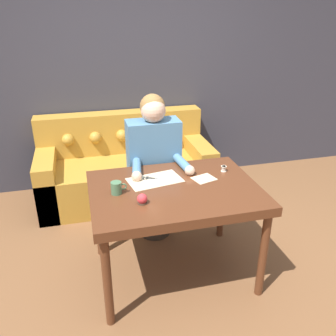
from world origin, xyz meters
name	(u,v)px	position (x,y,z in m)	size (l,w,h in m)	color
ground_plane	(182,280)	(0.00, 0.00, 0.00)	(16.00, 16.00, 0.00)	brown
wall_back	(135,73)	(0.00, 1.96, 1.30)	(8.00, 0.06, 2.60)	#383842
dining_table	(175,197)	(-0.03, 0.12, 0.69)	(1.23, 0.90, 0.77)	#562D19
couch	(125,169)	(-0.22, 1.53, 0.32)	(1.86, 0.86, 0.90)	#B7842D
person	(154,168)	(-0.06, 0.69, 0.69)	(0.50, 0.58, 1.34)	#33281E
pattern_paper_main	(155,180)	(-0.15, 0.27, 0.78)	(0.43, 0.30, 0.00)	beige
pattern_paper_offcut	(204,179)	(0.22, 0.20, 0.78)	(0.20, 0.18, 0.00)	beige
scissors	(152,178)	(-0.17, 0.31, 0.78)	(0.21, 0.13, 0.01)	silver
mug	(117,188)	(-0.45, 0.13, 0.82)	(0.11, 0.08, 0.09)	#47704C
thread_spool	(224,169)	(0.42, 0.29, 0.80)	(0.04, 0.04, 0.05)	beige
pin_cushion	(142,199)	(-0.30, -0.05, 0.81)	(0.07, 0.07, 0.07)	#4C3828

